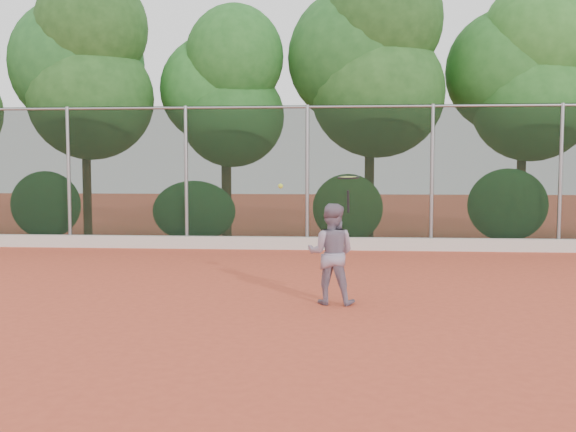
{
  "coord_description": "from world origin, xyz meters",
  "views": [
    {
      "loc": [
        0.76,
        -8.64,
        1.97
      ],
      "look_at": [
        0.0,
        1.0,
        1.25
      ],
      "focal_mm": 40.0,
      "sensor_mm": 36.0,
      "label": 1
    }
  ],
  "objects": [
    {
      "name": "foliage_backdrop",
      "position": [
        -0.55,
        8.98,
        4.4
      ],
      "size": [
        23.7,
        3.63,
        7.55
      ],
      "color": "#412619",
      "rests_on": "ground"
    },
    {
      "name": "chainlink_fence",
      "position": [
        -0.0,
        7.0,
        1.86
      ],
      "size": [
        24.09,
        0.09,
        3.5
      ],
      "color": "black",
      "rests_on": "ground"
    },
    {
      "name": "concrete_curb",
      "position": [
        0.0,
        6.82,
        0.15
      ],
      "size": [
        24.0,
        0.2,
        0.3
      ],
      "primitive_type": "cube",
      "color": "beige",
      "rests_on": "ground"
    },
    {
      "name": "ground",
      "position": [
        0.0,
        0.0,
        0.0
      ],
      "size": [
        80.0,
        80.0,
        0.0
      ],
      "primitive_type": "plane",
      "color": "#C94A2F",
      "rests_on": "ground"
    },
    {
      "name": "tennis_player",
      "position": [
        0.66,
        0.61,
        0.73
      ],
      "size": [
        0.78,
        0.65,
        1.46
      ],
      "primitive_type": "imported",
      "rotation": [
        0.0,
        0.0,
        3.0
      ],
      "color": "gray",
      "rests_on": "ground"
    },
    {
      "name": "tennis_racket",
      "position": [
        0.9,
        0.56,
        1.8
      ],
      "size": [
        0.4,
        0.4,
        0.54
      ],
      "color": "black",
      "rests_on": "ground"
    },
    {
      "name": "tennis_ball_in_flight",
      "position": [
        -0.09,
        0.77,
        1.71
      ],
      "size": [
        0.07,
        0.07,
        0.07
      ],
      "color": "#BCD22F",
      "rests_on": "ground"
    }
  ]
}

